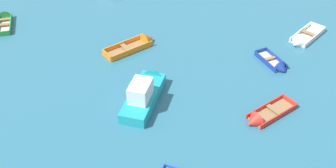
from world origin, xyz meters
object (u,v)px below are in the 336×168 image
Objects in this scene: rowboat_white_near_camera at (301,40)px; motor_launch_turquoise_back_row_right at (145,91)px; rowboat_red_midfield_right at (260,118)px; rowboat_deep_blue_midfield_left at (277,66)px; rowboat_green_cluster_outer at (5,20)px; rowboat_orange_back_row_center at (140,43)px.

rowboat_white_near_camera is 14.38m from motor_launch_turquoise_back_row_right.
rowboat_red_midfield_right is 6.23m from rowboat_deep_blue_midfield_left.
rowboat_white_near_camera is at bearing 64.95° from rowboat_red_midfield_right.
rowboat_deep_blue_midfield_left is (22.94, -5.74, -0.02)m from rowboat_green_cluster_outer.
motor_launch_turquoise_back_row_right is at bearing -80.66° from rowboat_orange_back_row_center.
rowboat_red_midfield_right is 0.98× the size of rowboat_green_cluster_outer.
rowboat_deep_blue_midfield_left is at bearing -14.05° from rowboat_green_cluster_outer.
motor_launch_turquoise_back_row_right reaches higher than rowboat_white_near_camera.
rowboat_deep_blue_midfield_left is (10.64, -2.50, -0.04)m from rowboat_orange_back_row_center.
rowboat_orange_back_row_center is at bearing -14.77° from rowboat_green_cluster_outer.
motor_launch_turquoise_back_row_right is 10.42m from rowboat_deep_blue_midfield_left.
rowboat_orange_back_row_center is 0.72× the size of motor_launch_turquoise_back_row_right.
rowboat_green_cluster_outer is 16.65m from motor_launch_turquoise_back_row_right.
rowboat_orange_back_row_center reaches higher than rowboat_green_cluster_outer.
rowboat_red_midfield_right is 23.98m from rowboat_green_cluster_outer.
rowboat_green_cluster_outer is (-20.97, 11.65, 0.03)m from rowboat_red_midfield_right.
rowboat_deep_blue_midfield_left is at bearing 71.56° from rowboat_red_midfield_right.
rowboat_red_midfield_right is 12.08m from rowboat_orange_back_row_center.
rowboat_white_near_camera is at bearing 32.96° from motor_launch_turquoise_back_row_right.
rowboat_green_cluster_outer is at bearing 165.95° from rowboat_deep_blue_midfield_left.
rowboat_orange_back_row_center is 1.30× the size of rowboat_deep_blue_midfield_left.
rowboat_red_midfield_right reaches higher than rowboat_deep_blue_midfield_left.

